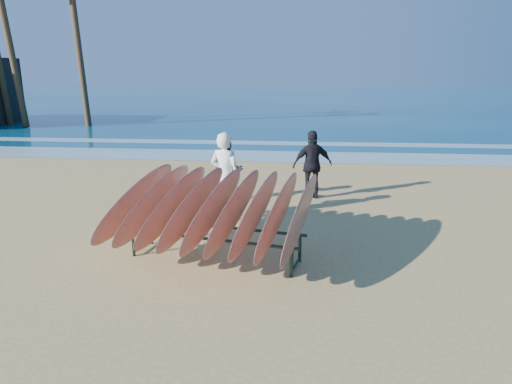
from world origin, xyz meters
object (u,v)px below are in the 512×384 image
person_white (225,176)px  person_dark_a (228,171)px  surfboard_rack (214,208)px  person_dark_b (312,165)px

person_white → person_dark_a: 1.41m
surfboard_rack → person_white: person_white is taller
surfboard_rack → person_white: bearing=106.1°
person_dark_a → person_dark_b: 2.25m
person_white → person_dark_b: bearing=-114.5°
person_white → person_dark_b: (1.99, 2.01, -0.10)m
person_dark_a → person_dark_b: person_dark_b is taller
person_white → person_dark_b: person_white is taller
surfboard_rack → person_dark_a: 3.70m
surfboard_rack → person_dark_a: (-0.36, 3.68, -0.15)m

